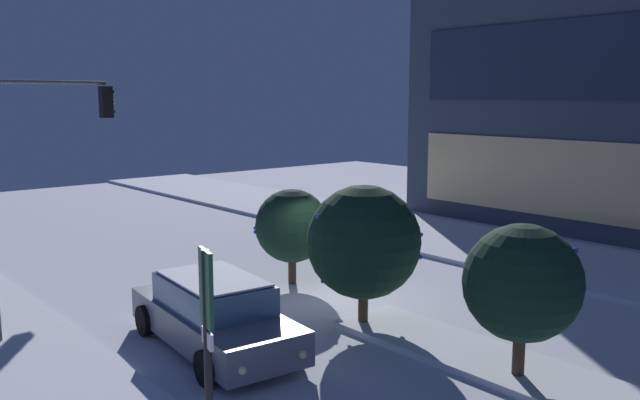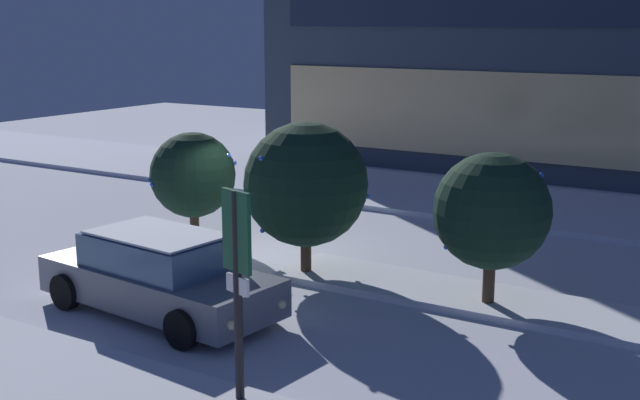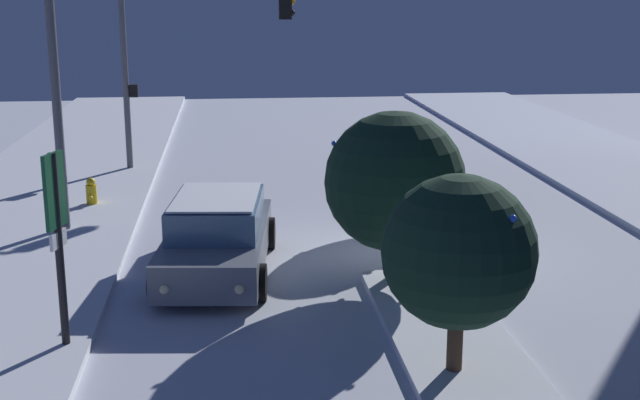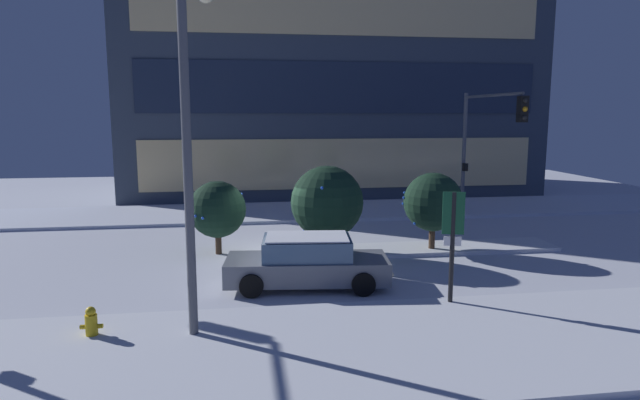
% 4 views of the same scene
% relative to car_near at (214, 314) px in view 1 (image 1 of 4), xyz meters
% --- Properties ---
extents(ground, '(52.00, 52.00, 0.00)m').
position_rel_car_near_xyz_m(ground, '(-0.72, 3.65, -0.71)').
color(ground, silver).
extents(curb_strip_far, '(52.00, 5.20, 0.14)m').
position_rel_car_near_xyz_m(curb_strip_far, '(-0.72, 11.77, -0.64)').
color(curb_strip_far, silver).
rests_on(curb_strip_far, ground).
extents(median_strip, '(9.00, 1.80, 0.14)m').
position_rel_car_near_xyz_m(median_strip, '(5.12, 3.54, -0.64)').
color(median_strip, silver).
rests_on(median_strip, ground).
extents(car_near, '(4.87, 2.39, 1.49)m').
position_rel_car_near_xyz_m(car_near, '(0.00, 0.00, 0.00)').
color(car_near, slate).
rests_on(car_near, ground).
extents(traffic_light_corner_near_left, '(0.32, 5.02, 5.71)m').
position_rel_car_near_xyz_m(traffic_light_corner_near_left, '(-9.50, -0.69, 3.26)').
color(traffic_light_corner_near_left, '#565960').
rests_on(traffic_light_corner_near_left, ground).
extents(street_lamp_arched, '(0.72, 2.92, 8.25)m').
position_rel_car_near_xyz_m(street_lamp_arched, '(-2.85, -2.61, 4.62)').
color(street_lamp_arched, '#565960').
rests_on(street_lamp_arched, ground).
extents(parking_info_sign, '(0.55, 0.21, 3.01)m').
position_rel_car_near_xyz_m(parking_info_sign, '(3.46, -2.21, 1.22)').
color(parking_info_sign, black).
rests_on(parking_info_sign, ground).
extents(decorated_tree_median, '(2.51, 2.51, 3.20)m').
position_rel_car_near_xyz_m(decorated_tree_median, '(1.08, 3.16, 1.23)').
color(decorated_tree_median, '#473323').
rests_on(decorated_tree_median, ground).
extents(decorated_tree_left_of_median, '(2.14, 2.10, 2.89)m').
position_rel_car_near_xyz_m(decorated_tree_left_of_median, '(4.94, 3.28, 1.12)').
color(decorated_tree_left_of_median, '#473323').
rests_on(decorated_tree_left_of_median, ground).
extents(decorated_tree_right_of_median, '(2.06, 2.01, 2.62)m').
position_rel_car_near_xyz_m(decorated_tree_right_of_median, '(-2.68, 4.13, 0.90)').
color(decorated_tree_right_of_median, '#473323').
rests_on(decorated_tree_right_of_median, ground).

